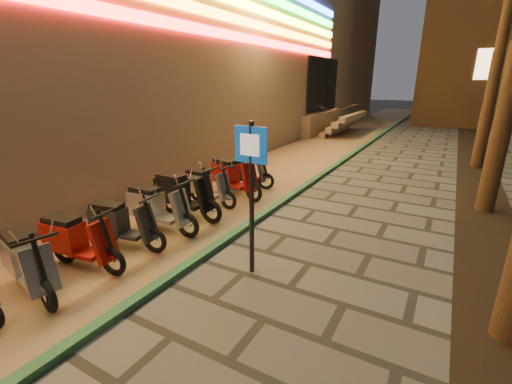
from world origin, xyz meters
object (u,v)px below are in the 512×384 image
Objects in this scene: pedestrian_sign at (251,179)px; scooter_8 at (181,194)px; scooter_5 at (75,240)px; scooter_9 at (205,186)px; scooter_10 at (232,176)px; scooter_7 at (156,207)px; scooter_4 at (26,261)px; scooter_6 at (119,223)px; scooter_11 at (241,172)px.

pedestrian_sign is 1.38× the size of scooter_8.
pedestrian_sign is 1.53× the size of scooter_5.
pedestrian_sign is at bearing -35.45° from scooter_9.
scooter_8 is (-0.02, 2.62, 0.06)m from scooter_5.
scooter_10 reaches higher than scooter_5.
scooter_10 is at bearing 85.87° from scooter_7.
scooter_8 is 1.14× the size of scooter_9.
pedestrian_sign reaches higher than scooter_7.
scooter_4 is 0.90× the size of scooter_8.
scooter_10 is at bearing 77.79° from scooter_6.
scooter_5 is 5.20m from scooter_11.
pedestrian_sign reaches higher than scooter_4.
scooter_5 reaches higher than scooter_9.
scooter_6 is 1.01× the size of scooter_9.
pedestrian_sign is 3.70m from scooter_9.
scooter_8 is at bearing -79.95° from scooter_10.
scooter_5 is at bearing -106.20° from scooter_11.
scooter_9 is at bearing 141.01° from pedestrian_sign.
scooter_4 is 2.55m from scooter_7.
scooter_8 reaches higher than scooter_9.
scooter_10 is (0.14, 1.89, -0.01)m from scooter_8.
scooter_6 is (0.01, 1.65, -0.01)m from scooter_4.
scooter_4 is 0.95× the size of scooter_7.
scooter_8 is at bearing 154.68° from pedestrian_sign.
scooter_9 is 1.62m from scooter_11.
scooter_7 is at bearing 171.28° from pedestrian_sign.
scooter_10 reaches higher than scooter_11.
scooter_5 is 1.75m from scooter_7.
scooter_8 is at bearing 101.91° from scooter_4.
scooter_4 is 5.30m from scooter_10.
scooter_5 is at bearing 102.43° from scooter_4.
scooter_5 is at bearing -102.69° from scooter_6.
scooter_8 is (-0.04, 1.76, 0.07)m from scooter_6.
scooter_7 is at bearing -81.06° from scooter_9.
scooter_7 is at bearing -76.99° from scooter_10.
scooter_10 is (0.06, 2.76, 0.02)m from scooter_7.
scooter_8 is at bearing -106.24° from scooter_11.
scooter_8 is at bearing 80.67° from scooter_6.
scooter_5 is 0.90× the size of scooter_8.
scooter_5 is 1.03× the size of scooter_9.
scooter_6 is at bearing 80.24° from scooter_5.
scooter_6 reaches higher than scooter_9.
scooter_6 is 0.93× the size of scooter_7.
scooter_7 is 3.45m from scooter_11.
scooter_9 is at bearing -107.99° from scooter_11.
pedestrian_sign is 1.46× the size of scooter_7.
scooter_7 reaches higher than scooter_5.
scooter_7 is at bearing 76.97° from scooter_6.
scooter_10 is 1.12× the size of scooter_11.
scooter_7 is 0.95× the size of scooter_8.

